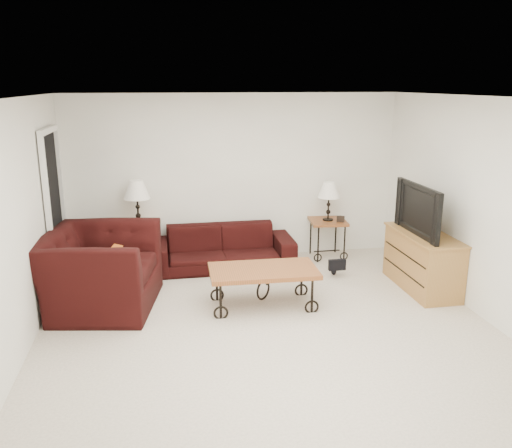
# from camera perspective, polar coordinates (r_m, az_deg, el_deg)

# --- Properties ---
(ground) EXTENTS (5.00, 5.00, 0.00)m
(ground) POSITION_cam_1_polar(r_m,az_deg,el_deg) (6.01, 1.21, -10.98)
(ground) COLOR silver
(ground) RESTS_ON ground
(wall_back) EXTENTS (5.00, 0.02, 2.50)m
(wall_back) POSITION_cam_1_polar(r_m,az_deg,el_deg) (7.99, -2.32, 5.05)
(wall_back) COLOR white
(wall_back) RESTS_ON ground
(wall_front) EXTENTS (5.00, 0.02, 2.50)m
(wall_front) POSITION_cam_1_polar(r_m,az_deg,el_deg) (3.30, 10.13, -10.10)
(wall_front) COLOR white
(wall_front) RESTS_ON ground
(wall_left) EXTENTS (0.02, 5.00, 2.50)m
(wall_left) POSITION_cam_1_polar(r_m,az_deg,el_deg) (5.65, -24.42, -0.55)
(wall_left) COLOR white
(wall_left) RESTS_ON ground
(wall_right) EXTENTS (0.02, 5.00, 2.50)m
(wall_right) POSITION_cam_1_polar(r_m,az_deg,el_deg) (6.54, 23.29, 1.56)
(wall_right) COLOR white
(wall_right) RESTS_ON ground
(ceiling) EXTENTS (5.00, 5.00, 0.00)m
(ceiling) POSITION_cam_1_polar(r_m,az_deg,el_deg) (5.40, 1.36, 13.58)
(ceiling) COLOR white
(ceiling) RESTS_ON wall_back
(doorway) EXTENTS (0.08, 0.94, 2.04)m
(doorway) POSITION_cam_1_polar(r_m,az_deg,el_deg) (7.26, -20.99, 1.17)
(doorway) COLOR black
(doorway) RESTS_ON ground
(sofa) EXTENTS (2.08, 0.81, 0.61)m
(sofa) POSITION_cam_1_polar(r_m,az_deg,el_deg) (7.72, -3.66, -2.57)
(sofa) COLOR black
(sofa) RESTS_ON ground
(side_table_left) EXTENTS (0.62, 0.62, 0.65)m
(side_table_left) POSITION_cam_1_polar(r_m,az_deg,el_deg) (7.85, -12.46, -2.43)
(side_table_left) COLOR brown
(side_table_left) RESTS_ON ground
(side_table_right) EXTENTS (0.60, 0.60, 0.60)m
(side_table_right) POSITION_cam_1_polar(r_m,az_deg,el_deg) (8.23, 7.73, -1.59)
(side_table_right) COLOR brown
(side_table_right) RESTS_ON ground
(lamp_left) EXTENTS (0.39, 0.39, 0.65)m
(lamp_left) POSITION_cam_1_polar(r_m,az_deg,el_deg) (7.68, -12.73, 2.23)
(lamp_left) COLOR black
(lamp_left) RESTS_ON side_table_left
(lamp_right) EXTENTS (0.37, 0.37, 0.60)m
(lamp_right) POSITION_cam_1_polar(r_m,az_deg,el_deg) (8.08, 7.88, 2.46)
(lamp_right) COLOR black
(lamp_right) RESTS_ON side_table_right
(photo_frame_left) EXTENTS (0.13, 0.03, 0.11)m
(photo_frame_left) POSITION_cam_1_polar(r_m,az_deg,el_deg) (7.61, -13.78, -0.07)
(photo_frame_left) COLOR black
(photo_frame_left) RESTS_ON side_table_left
(photo_frame_right) EXTENTS (0.12, 0.05, 0.10)m
(photo_frame_right) POSITION_cam_1_polar(r_m,az_deg,el_deg) (8.05, 9.16, 0.54)
(photo_frame_right) COLOR black
(photo_frame_right) RESTS_ON side_table_right
(coffee_table) EXTENTS (1.31, 0.73, 0.48)m
(coffee_table) POSITION_cam_1_polar(r_m,az_deg,el_deg) (6.41, 0.79, -6.90)
(coffee_table) COLOR brown
(coffee_table) RESTS_ON ground
(armchair) EXTENTS (1.49, 1.64, 0.94)m
(armchair) POSITION_cam_1_polar(r_m,az_deg,el_deg) (6.60, -16.60, -4.79)
(armchair) COLOR black
(armchair) RESTS_ON ground
(throw_pillow) EXTENTS (0.18, 0.44, 0.42)m
(throw_pillow) POSITION_cam_1_polar(r_m,az_deg,el_deg) (6.52, -15.37, -4.45)
(throw_pillow) COLOR #B84F17
(throw_pillow) RESTS_ON armchair
(tv_stand) EXTENTS (0.52, 1.25, 0.75)m
(tv_stand) POSITION_cam_1_polar(r_m,az_deg,el_deg) (7.25, 17.59, -3.85)
(tv_stand) COLOR olive
(tv_stand) RESTS_ON ground
(television) EXTENTS (0.15, 1.12, 0.65)m
(television) POSITION_cam_1_polar(r_m,az_deg,el_deg) (7.05, 17.90, 1.52)
(television) COLOR black
(television) RESTS_ON tv_stand
(backpack) EXTENTS (0.38, 0.30, 0.48)m
(backpack) POSITION_cam_1_polar(r_m,az_deg,el_deg) (7.50, 8.48, -3.77)
(backpack) COLOR black
(backpack) RESTS_ON ground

